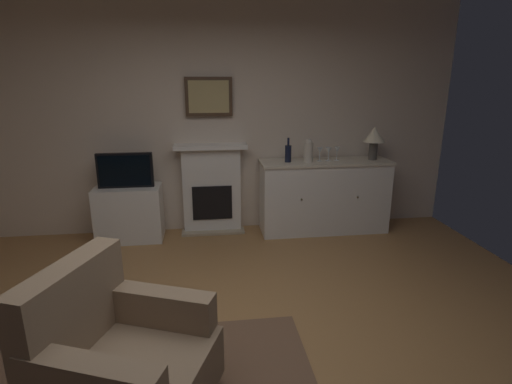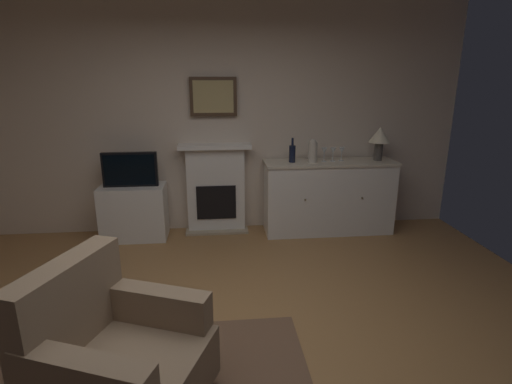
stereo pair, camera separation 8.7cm
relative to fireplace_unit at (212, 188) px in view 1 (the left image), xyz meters
The scene contains 14 objects.
ground_plane 2.50m from the fireplace_unit, 88.06° to the right, with size 5.91×5.16×0.10m, color #9E7042.
wall_rear 0.89m from the fireplace_unit, 57.35° to the left, with size 5.91×0.06×2.84m, color beige.
fireplace_unit is the anchor object (origin of this frame).
framed_picture 1.10m from the fireplace_unit, 90.00° to the left, with size 0.55×0.04×0.45m.
sideboard_cabinet 1.39m from the fireplace_unit, ahead, with size 1.59×0.49×0.89m.
table_lamp 2.07m from the fireplace_unit, ahead, with size 0.26×0.26×0.40m.
wine_bottle 1.03m from the fireplace_unit, 11.26° to the right, with size 0.08×0.08×0.29m.
wine_glass_left 1.39m from the fireplace_unit, ahead, with size 0.07×0.07×0.16m.
wine_glass_center 1.50m from the fireplace_unit, ahead, with size 0.07×0.07×0.16m.
wine_glass_right 1.60m from the fireplace_unit, ahead, with size 0.07×0.07×0.16m.
vase_decorative 1.26m from the fireplace_unit, 11.22° to the right, with size 0.11×0.11×0.28m.
tv_cabinet 1.01m from the fireplace_unit, behind, with size 0.75×0.42×0.65m.
tv_set 1.04m from the fireplace_unit, 169.23° to the right, with size 0.62×0.07×0.40m.
armchair 2.90m from the fireplace_unit, 101.39° to the right, with size 1.03×1.01×0.92m.
Camera 1 is at (-0.16, -2.33, 1.87)m, focal length 27.90 mm.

